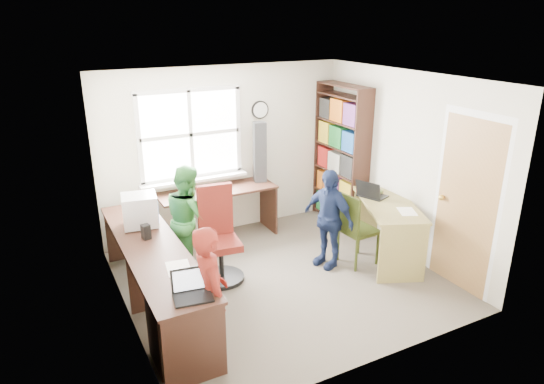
# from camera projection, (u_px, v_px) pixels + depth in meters

# --- Properties ---
(room) EXTENTS (3.64, 3.44, 2.44)m
(room) POSITION_uv_depth(u_px,v_px,m) (279.00, 182.00, 5.56)
(room) COLOR #4E473D
(room) RESTS_ON ground
(l_desk) EXTENTS (2.38, 2.95, 0.75)m
(l_desk) POSITION_uv_depth(u_px,v_px,m) (183.00, 283.00, 4.94)
(l_desk) COLOR #392017
(l_desk) RESTS_ON ground
(right_desk) EXTENTS (1.10, 1.47, 0.77)m
(right_desk) POSITION_uv_depth(u_px,v_px,m) (388.00, 219.00, 6.24)
(right_desk) COLOR olive
(right_desk) RESTS_ON ground
(bookshelf) EXTENTS (0.30, 1.02, 2.10)m
(bookshelf) POSITION_uv_depth(u_px,v_px,m) (341.00, 159.00, 7.26)
(bookshelf) COLOR #392017
(bookshelf) RESTS_ON ground
(swivel_chair) EXTENTS (0.60, 0.60, 1.15)m
(swivel_chair) POSITION_uv_depth(u_px,v_px,m) (219.00, 240.00, 5.79)
(swivel_chair) COLOR black
(swivel_chair) RESTS_ON ground
(wooden_chair) EXTENTS (0.44, 0.44, 0.95)m
(wooden_chair) POSITION_uv_depth(u_px,v_px,m) (355.00, 227.00, 6.10)
(wooden_chair) COLOR #313D14
(wooden_chair) RESTS_ON ground
(crt_monitor) EXTENTS (0.43, 0.40, 0.38)m
(crt_monitor) POSITION_uv_depth(u_px,v_px,m) (140.00, 210.00, 5.49)
(crt_monitor) COLOR silver
(crt_monitor) RESTS_ON l_desk
(laptop_left) EXTENTS (0.36, 0.32, 0.23)m
(laptop_left) POSITION_uv_depth(u_px,v_px,m) (192.00, 290.00, 4.16)
(laptop_left) COLOR black
(laptop_left) RESTS_ON l_desk
(laptop_right) EXTENTS (0.40, 0.43, 0.24)m
(laptop_right) POSITION_uv_depth(u_px,v_px,m) (371.00, 193.00, 6.35)
(laptop_right) COLOR black
(laptop_right) RESTS_ON right_desk
(speaker_a) EXTENTS (0.10, 0.10, 0.17)m
(speaker_a) POSITION_uv_depth(u_px,v_px,m) (146.00, 232.00, 5.21)
(speaker_a) COLOR black
(speaker_a) RESTS_ON l_desk
(speaker_b) EXTENTS (0.09, 0.09, 0.17)m
(speaker_b) POSITION_uv_depth(u_px,v_px,m) (135.00, 214.00, 5.67)
(speaker_b) COLOR black
(speaker_b) RESTS_ON l_desk
(cd_tower) EXTENTS (0.21, 0.19, 0.87)m
(cd_tower) POSITION_uv_depth(u_px,v_px,m) (260.00, 152.00, 6.91)
(cd_tower) COLOR black
(cd_tower) RESTS_ON l_desk
(game_box) EXTENTS (0.35, 0.35, 0.06)m
(game_box) POSITION_uv_depth(u_px,v_px,m) (368.00, 191.00, 6.53)
(game_box) COLOR red
(game_box) RESTS_ON right_desk
(paper_a) EXTENTS (0.26, 0.34, 0.00)m
(paper_a) POSITION_uv_depth(u_px,v_px,m) (179.00, 268.00, 4.62)
(paper_a) COLOR white
(paper_a) RESTS_ON l_desk
(paper_b) EXTENTS (0.30, 0.34, 0.00)m
(paper_b) POSITION_uv_depth(u_px,v_px,m) (407.00, 211.00, 5.91)
(paper_b) COLOR white
(paper_b) RESTS_ON right_desk
(potted_plant) EXTENTS (0.19, 0.16, 0.31)m
(potted_plant) POSITION_uv_depth(u_px,v_px,m) (184.00, 184.00, 6.46)
(potted_plant) COLOR #2C6E31
(potted_plant) RESTS_ON l_desk
(person_red) EXTENTS (0.34, 0.50, 1.33)m
(person_red) POSITION_uv_depth(u_px,v_px,m) (211.00, 295.00, 4.34)
(person_red) COLOR maroon
(person_red) RESTS_ON ground
(person_green) EXTENTS (0.52, 0.67, 1.36)m
(person_green) POSITION_uv_depth(u_px,v_px,m) (189.00, 219.00, 5.92)
(person_green) COLOR #317A31
(person_green) RESTS_ON ground
(person_navy) EXTENTS (0.52, 0.81, 1.28)m
(person_navy) POSITION_uv_depth(u_px,v_px,m) (328.00, 218.00, 6.04)
(person_navy) COLOR #162144
(person_navy) RESTS_ON ground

